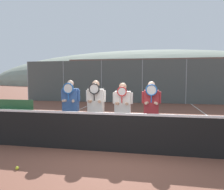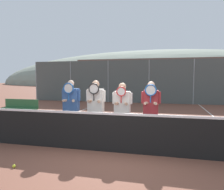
% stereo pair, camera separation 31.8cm
% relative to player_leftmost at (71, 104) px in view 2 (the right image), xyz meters
% --- Properties ---
extents(ground_plane, '(120.00, 120.00, 0.00)m').
position_rel_player_leftmost_xyz_m(ground_plane, '(1.61, -0.91, -1.06)').
color(ground_plane, brown).
extents(hill_distant, '(98.52, 54.73, 19.16)m').
position_rel_player_leftmost_xyz_m(hill_distant, '(1.61, 60.27, -1.06)').
color(hill_distant, gray).
rests_on(hill_distant, ground_plane).
extents(clubhouse_building, '(17.39, 5.50, 3.78)m').
position_rel_player_leftmost_xyz_m(clubhouse_building, '(2.29, 18.67, 0.85)').
color(clubhouse_building, '#9EA3A8').
rests_on(clubhouse_building, ground_plane).
extents(fence_back, '(18.60, 0.06, 3.17)m').
position_rel_player_leftmost_xyz_m(fence_back, '(1.61, 10.06, 0.53)').
color(fence_back, gray).
rests_on(fence_back, ground_plane).
extents(tennis_net, '(9.30, 0.09, 1.10)m').
position_rel_player_leftmost_xyz_m(tennis_net, '(1.61, -0.91, -0.54)').
color(tennis_net, gray).
rests_on(tennis_net, ground_plane).
extents(court_line_left_sideline, '(0.05, 16.00, 0.01)m').
position_rel_player_leftmost_xyz_m(court_line_left_sideline, '(-1.84, 2.09, -1.05)').
color(court_line_left_sideline, white).
rests_on(court_line_left_sideline, ground_plane).
extents(player_leftmost, '(0.60, 0.34, 1.79)m').
position_rel_player_leftmost_xyz_m(player_leftmost, '(0.00, 0.00, 0.00)').
color(player_leftmost, '#56565B').
rests_on(player_leftmost, ground_plane).
extents(player_center_left, '(0.60, 0.34, 1.78)m').
position_rel_player_leftmost_xyz_m(player_center_left, '(0.78, 0.03, 0.01)').
color(player_center_left, black).
rests_on(player_center_left, ground_plane).
extents(player_center_right, '(0.58, 0.34, 1.72)m').
position_rel_player_leftmost_xyz_m(player_center_right, '(1.58, 0.01, -0.04)').
color(player_center_right, black).
rests_on(player_center_right, ground_plane).
extents(player_rightmost, '(0.54, 0.34, 1.76)m').
position_rel_player_leftmost_xyz_m(player_rightmost, '(2.39, 0.03, -0.03)').
color(player_rightmost, '#232838').
rests_on(player_rightmost, ground_plane).
extents(car_far_left, '(4.40, 2.10, 1.76)m').
position_rel_player_leftmost_xyz_m(car_far_left, '(-4.14, 13.26, -0.16)').
color(car_far_left, slate).
rests_on(car_far_left, ground_plane).
extents(car_left_of_center, '(4.46, 2.04, 1.80)m').
position_rel_player_leftmost_xyz_m(car_left_of_center, '(0.75, 13.25, -0.14)').
color(car_left_of_center, '#B2B7BC').
rests_on(car_left_of_center, ground_plane).
extents(car_center, '(4.80, 2.06, 1.85)m').
position_rel_player_leftmost_xyz_m(car_center, '(5.85, 13.30, -0.12)').
color(car_center, '#B2B7BC').
rests_on(car_center, ground_plane).
extents(bench_courtside, '(1.77, 0.36, 0.85)m').
position_rel_player_leftmost_xyz_m(bench_courtside, '(-3.84, 2.78, -0.60)').
color(bench_courtside, '#2D6038').
rests_on(bench_courtside, ground_plane).
extents(tennis_ball_on_court, '(0.07, 0.07, 0.07)m').
position_rel_player_leftmost_xyz_m(tennis_ball_on_court, '(-0.25, -2.31, -1.02)').
color(tennis_ball_on_court, '#CCDB33').
rests_on(tennis_ball_on_court, ground_plane).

